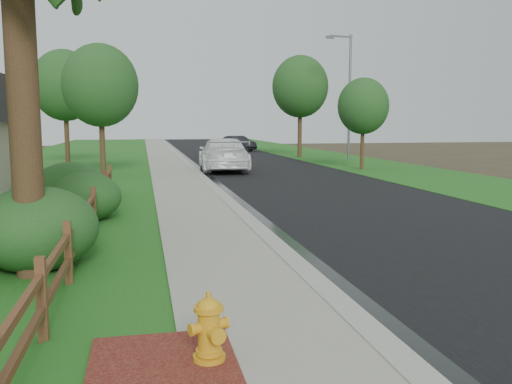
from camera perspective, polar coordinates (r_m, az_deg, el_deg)
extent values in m
plane|color=#372F1E|center=(7.27, 8.27, -14.53)|extent=(120.00, 120.00, 0.00)
cube|color=black|center=(41.99, -2.25, 3.69)|extent=(8.00, 90.00, 0.02)
cube|color=gray|center=(41.50, -7.99, 3.65)|extent=(0.40, 90.00, 0.12)
cube|color=black|center=(41.53, -7.51, 3.61)|extent=(0.50, 90.00, 0.00)
cube|color=gray|center=(41.43, -9.79, 3.59)|extent=(2.20, 90.00, 0.10)
cube|color=#235618|center=(41.41, -12.42, 3.50)|extent=(1.60, 90.00, 0.06)
cube|color=#235618|center=(41.79, -19.57, 3.27)|extent=(9.00, 90.00, 0.04)
cube|color=#235618|center=(43.67, 6.73, 3.80)|extent=(6.00, 90.00, 0.04)
cube|color=maroon|center=(5.95, -9.61, -19.16)|extent=(1.60, 2.40, 0.11)
cube|color=#472217|center=(7.17, -21.61, -10.63)|extent=(0.12, 0.12, 1.10)
cube|color=#472217|center=(9.46, -19.16, -6.19)|extent=(0.12, 0.12, 1.10)
cube|color=#472217|center=(11.79, -17.69, -3.50)|extent=(0.12, 0.12, 1.10)
cube|color=#472217|center=(14.14, -16.72, -1.69)|extent=(0.12, 0.12, 1.10)
cube|color=#472217|center=(16.51, -16.03, -0.40)|extent=(0.12, 0.12, 1.10)
cube|color=#472217|center=(18.89, -15.51, 0.56)|extent=(0.12, 0.12, 1.10)
cube|color=#472217|center=(21.27, -15.10, 1.31)|extent=(0.12, 0.12, 1.10)
cube|color=#472217|center=(6.09, -23.52, -14.95)|extent=(0.08, 2.35, 0.10)
cube|color=#472217|center=(5.96, -23.72, -11.37)|extent=(0.08, 2.35, 0.10)
cube|color=#472217|center=(8.33, -20.18, -8.77)|extent=(0.08, 2.35, 0.10)
cube|color=#472217|center=(8.23, -20.30, -6.09)|extent=(0.08, 2.35, 0.10)
cube|color=#472217|center=(10.64, -18.32, -5.22)|extent=(0.08, 2.35, 0.10)
cube|color=#472217|center=(10.56, -18.41, -3.10)|extent=(0.08, 2.35, 0.10)
cube|color=#472217|center=(12.98, -17.15, -2.95)|extent=(0.08, 2.35, 0.10)
cube|color=#472217|center=(12.92, -17.21, -1.20)|extent=(0.08, 2.35, 0.10)
cube|color=#472217|center=(15.34, -16.33, -1.37)|extent=(0.08, 2.35, 0.10)
cube|color=#472217|center=(15.29, -16.39, 0.11)|extent=(0.08, 2.35, 0.10)
cube|color=#472217|center=(17.71, -15.74, -0.21)|extent=(0.08, 2.35, 0.10)
cube|color=#472217|center=(17.66, -15.78, 1.08)|extent=(0.08, 2.35, 0.10)
cube|color=#472217|center=(20.09, -15.28, 0.67)|extent=(0.08, 2.35, 0.10)
cube|color=#472217|center=(20.05, -15.32, 1.81)|extent=(0.08, 2.35, 0.10)
cylinder|color=#332015|center=(10.01, -23.19, 7.06)|extent=(0.52, 0.52, 5.50)
cylinder|color=orange|center=(6.24, -4.95, -16.96)|extent=(0.36, 0.36, 0.06)
cylinder|color=orange|center=(6.13, -4.98, -14.54)|extent=(0.24, 0.24, 0.55)
cylinder|color=orange|center=(6.21, -4.96, -16.34)|extent=(0.30, 0.30, 0.05)
cylinder|color=orange|center=(6.03, -5.01, -12.12)|extent=(0.33, 0.33, 0.05)
ellipsoid|color=orange|center=(6.03, -5.01, -11.93)|extent=(0.26, 0.26, 0.20)
cylinder|color=orange|center=(5.99, -5.03, -10.79)|extent=(0.06, 0.06, 0.07)
cylinder|color=orange|center=(5.99, -4.28, -14.75)|extent=(0.19, 0.17, 0.16)
cylinder|color=orange|center=(6.03, -6.56, -14.18)|extent=(0.17, 0.17, 0.13)
cylinder|color=orange|center=(6.18, -3.46, -13.60)|extent=(0.17, 0.17, 0.13)
imported|color=white|center=(30.06, -3.46, 3.96)|extent=(2.87, 6.35, 1.80)
imported|color=black|center=(41.51, -3.96, 4.62)|extent=(1.81, 4.20, 1.41)
imported|color=black|center=(51.38, -1.93, 5.15)|extent=(3.12, 4.47, 1.40)
cylinder|color=slate|center=(38.11, 9.81, 9.66)|extent=(0.17, 0.17, 8.58)
cube|color=slate|center=(38.10, 8.95, 15.87)|extent=(1.71, 0.45, 0.11)
cube|color=slate|center=(37.64, 7.80, 15.85)|extent=(0.56, 0.31, 0.17)
ellipsoid|color=brown|center=(12.97, -23.42, -3.67)|extent=(1.17, 0.95, 0.71)
ellipsoid|color=#1A491E|center=(10.66, -22.10, -3.59)|extent=(2.64, 2.64, 1.55)
ellipsoid|color=#1A491E|center=(15.42, -17.45, -0.50)|extent=(2.35, 2.35, 1.36)
ellipsoid|color=#1A491E|center=(17.59, -18.95, 0.59)|extent=(2.61, 2.61, 1.49)
cylinder|color=#332015|center=(27.75, -15.89, 5.55)|extent=(0.27, 0.27, 3.91)
ellipsoid|color=#1A491E|center=(27.80, -16.08, 10.73)|extent=(3.65, 3.65, 4.02)
cylinder|color=#332015|center=(31.37, 11.13, 5.17)|extent=(0.22, 0.22, 3.15)
ellipsoid|color=#1A491E|center=(31.36, 11.22, 8.87)|extent=(2.88, 2.88, 3.17)
cylinder|color=#332015|center=(36.11, -19.31, 6.12)|extent=(0.30, 0.30, 4.34)
ellipsoid|color=#1A491E|center=(36.17, -19.50, 10.54)|extent=(4.01, 4.01, 4.41)
cylinder|color=#332015|center=(41.77, 4.63, 6.87)|extent=(0.32, 0.32, 4.70)
ellipsoid|color=#1A491E|center=(41.85, 4.68, 11.01)|extent=(4.25, 4.25, 4.68)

